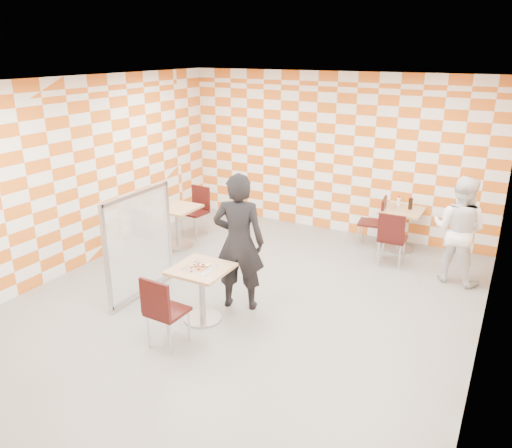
{
  "coord_description": "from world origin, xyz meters",
  "views": [
    {
      "loc": [
        3.09,
        -5.38,
        3.4
      ],
      "look_at": [
        0.1,
        0.2,
        1.15
      ],
      "focal_mm": 35.0,
      "sensor_mm": 36.0,
      "label": 1
    }
  ],
  "objects_px": {
    "empty_table": "(177,220)",
    "chair_main_front": "(162,308)",
    "second_table": "(400,223)",
    "chair_second_front": "(392,235)",
    "chair_second_side": "(377,218)",
    "sport_bottle": "(399,202)",
    "main_table": "(202,285)",
    "chair_empty_near": "(144,230)",
    "man_dark": "(239,242)",
    "soda_bottle": "(410,203)",
    "partition": "(140,244)",
    "chair_empty_far": "(198,207)",
    "man_white": "(459,230)"
  },
  "relations": [
    {
      "from": "main_table",
      "to": "man_white",
      "type": "relative_size",
      "value": 0.46
    },
    {
      "from": "man_dark",
      "to": "soda_bottle",
      "type": "relative_size",
      "value": 8.24
    },
    {
      "from": "chair_second_side",
      "to": "chair_empty_far",
      "type": "relative_size",
      "value": 1.0
    },
    {
      "from": "chair_empty_far",
      "to": "man_white",
      "type": "relative_size",
      "value": 0.56
    },
    {
      "from": "chair_empty_far",
      "to": "partition",
      "type": "relative_size",
      "value": 0.6
    },
    {
      "from": "chair_second_front",
      "to": "chair_empty_near",
      "type": "xyz_separation_m",
      "value": [
        -3.67,
        -1.69,
        0.0
      ]
    },
    {
      "from": "main_table",
      "to": "chair_empty_near",
      "type": "xyz_separation_m",
      "value": [
        -1.93,
        1.17,
        0.04
      ]
    },
    {
      "from": "second_table",
      "to": "partition",
      "type": "height_order",
      "value": "partition"
    },
    {
      "from": "main_table",
      "to": "chair_main_front",
      "type": "height_order",
      "value": "chair_main_front"
    },
    {
      "from": "second_table",
      "to": "empty_table",
      "type": "distance_m",
      "value": 3.93
    },
    {
      "from": "empty_table",
      "to": "man_white",
      "type": "xyz_separation_m",
      "value": [
        4.55,
        0.89,
        0.31
      ]
    },
    {
      "from": "chair_second_side",
      "to": "chair_empty_near",
      "type": "relative_size",
      "value": 1.0
    },
    {
      "from": "chair_second_side",
      "to": "soda_bottle",
      "type": "bearing_deg",
      "value": 16.81
    },
    {
      "from": "chair_empty_near",
      "to": "man_dark",
      "type": "relative_size",
      "value": 0.49
    },
    {
      "from": "main_table",
      "to": "chair_main_front",
      "type": "relative_size",
      "value": 0.81
    },
    {
      "from": "main_table",
      "to": "man_dark",
      "type": "distance_m",
      "value": 0.75
    },
    {
      "from": "chair_main_front",
      "to": "sport_bottle",
      "type": "distance_m",
      "value": 4.87
    },
    {
      "from": "empty_table",
      "to": "man_dark",
      "type": "xyz_separation_m",
      "value": [
        2.06,
        -1.37,
        0.44
      ]
    },
    {
      "from": "second_table",
      "to": "chair_empty_far",
      "type": "relative_size",
      "value": 0.81
    },
    {
      "from": "second_table",
      "to": "chair_main_front",
      "type": "relative_size",
      "value": 0.81
    },
    {
      "from": "second_table",
      "to": "partition",
      "type": "relative_size",
      "value": 0.48
    },
    {
      "from": "empty_table",
      "to": "chair_main_front",
      "type": "bearing_deg",
      "value": -56.41
    },
    {
      "from": "chair_main_front",
      "to": "soda_bottle",
      "type": "height_order",
      "value": "soda_bottle"
    },
    {
      "from": "chair_main_front",
      "to": "chair_empty_far",
      "type": "distance_m",
      "value": 3.89
    },
    {
      "from": "man_white",
      "to": "sport_bottle",
      "type": "xyz_separation_m",
      "value": [
        -1.12,
        0.99,
        0.01
      ]
    },
    {
      "from": "second_table",
      "to": "chair_second_side",
      "type": "distance_m",
      "value": 0.41
    },
    {
      "from": "main_table",
      "to": "chair_empty_near",
      "type": "bearing_deg",
      "value": 148.72
    },
    {
      "from": "chair_second_side",
      "to": "sport_bottle",
      "type": "distance_m",
      "value": 0.48
    },
    {
      "from": "second_table",
      "to": "empty_table",
      "type": "bearing_deg",
      "value": -154.0
    },
    {
      "from": "second_table",
      "to": "chair_second_front",
      "type": "distance_m",
      "value": 0.79
    },
    {
      "from": "empty_table",
      "to": "man_dark",
      "type": "bearing_deg",
      "value": -33.65
    },
    {
      "from": "chair_second_front",
      "to": "man_white",
      "type": "height_order",
      "value": "man_white"
    },
    {
      "from": "chair_second_side",
      "to": "partition",
      "type": "xyz_separation_m",
      "value": [
        -2.46,
        -3.39,
        0.25
      ]
    },
    {
      "from": "chair_second_front",
      "to": "partition",
      "type": "relative_size",
      "value": 0.6
    },
    {
      "from": "chair_main_front",
      "to": "chair_empty_far",
      "type": "height_order",
      "value": "same"
    },
    {
      "from": "empty_table",
      "to": "man_dark",
      "type": "relative_size",
      "value": 0.4
    },
    {
      "from": "chair_second_side",
      "to": "second_table",
      "type": "bearing_deg",
      "value": 10.58
    },
    {
      "from": "main_table",
      "to": "man_white",
      "type": "height_order",
      "value": "man_white"
    },
    {
      "from": "chair_empty_near",
      "to": "sport_bottle",
      "type": "xyz_separation_m",
      "value": [
        3.53,
        2.63,
        0.29
      ]
    },
    {
      "from": "chair_empty_far",
      "to": "partition",
      "type": "height_order",
      "value": "partition"
    },
    {
      "from": "chair_second_front",
      "to": "man_dark",
      "type": "relative_size",
      "value": 0.49
    },
    {
      "from": "partition",
      "to": "main_table",
      "type": "bearing_deg",
      "value": -9.25
    },
    {
      "from": "second_table",
      "to": "soda_bottle",
      "type": "bearing_deg",
      "value": 34.58
    },
    {
      "from": "partition",
      "to": "sport_bottle",
      "type": "xyz_separation_m",
      "value": [
        2.77,
        3.62,
        0.05
      ]
    },
    {
      "from": "main_table",
      "to": "chair_empty_far",
      "type": "distance_m",
      "value": 3.25
    },
    {
      "from": "second_table",
      "to": "man_dark",
      "type": "bearing_deg",
      "value": -115.35
    },
    {
      "from": "man_white",
      "to": "soda_bottle",
      "type": "xyz_separation_m",
      "value": [
        -0.91,
        0.92,
        0.03
      ]
    },
    {
      "from": "man_dark",
      "to": "main_table",
      "type": "bearing_deg",
      "value": 48.92
    },
    {
      "from": "main_table",
      "to": "chair_second_front",
      "type": "relative_size",
      "value": 0.81
    },
    {
      "from": "chair_second_front",
      "to": "sport_bottle",
      "type": "height_order",
      "value": "sport_bottle"
    }
  ]
}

